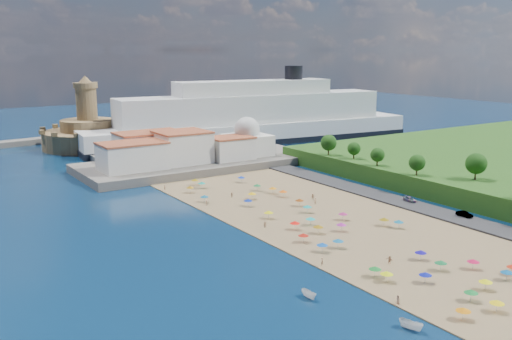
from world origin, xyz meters
TOP-DOWN VIEW (x-y plane):
  - ground at (0.00, 0.00)m, footprint 700.00×700.00m
  - terrace at (10.00, 73.00)m, footprint 90.00×36.00m
  - jetty at (-12.00, 108.00)m, footprint 18.00×70.00m
  - waterfront_buildings at (-3.05, 73.64)m, footprint 57.00×29.00m
  - domed_building at (30.00, 71.00)m, footprint 16.00×16.00m
  - fortress at (-12.00, 138.00)m, footprint 40.00×40.00m
  - cruise_ship at (59.78, 111.54)m, footprint 166.43×42.00m
  - beach_parasols at (-0.80, -15.11)m, footprint 30.92×114.22m
  - beachgoers at (-3.43, -6.24)m, footprint 33.53×100.55m
  - moored_boats at (-24.97, -51.83)m, footprint 8.23×22.24m
  - parked_cars at (36.00, -23.92)m, footprint 2.17×40.45m
  - hillside_trees at (48.63, -6.82)m, footprint 15.90×107.54m

SIDE VIEW (x-z plane):
  - ground at x=0.00m, z-range 0.00..0.00m
  - moored_boats at x=-24.97m, z-range -0.03..1.60m
  - beachgoers at x=-3.43m, z-range 0.19..2.02m
  - jetty at x=-12.00m, z-range 0.00..2.40m
  - parked_cars at x=36.00m, z-range 0.65..2.10m
  - terrace at x=10.00m, z-range 0.00..3.00m
  - beach_parasols at x=-0.80m, z-range 1.05..3.25m
  - fortress at x=-12.00m, z-range -9.52..22.88m
  - waterfront_buildings at x=-3.05m, z-range 2.38..13.38m
  - domed_building at x=30.00m, z-range 1.47..16.47m
  - hillside_trees at x=48.63m, z-range 6.19..14.16m
  - cruise_ship at x=59.78m, z-range -7.34..28.69m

